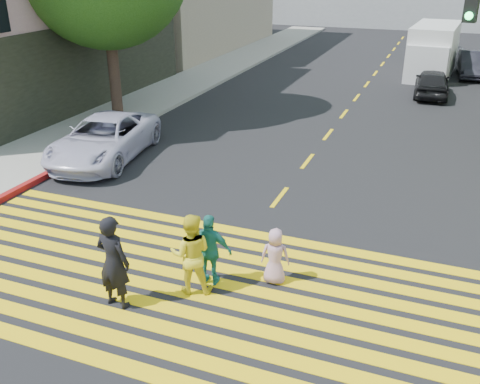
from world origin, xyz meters
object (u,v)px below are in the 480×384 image
Objects in this scene: pedestrian_man at (113,262)px; dark_car_near at (432,83)px; white_van at (433,52)px; silver_car at (443,51)px; dark_car_parked at (473,64)px; pedestrian_child at (275,256)px; pedestrian_woman at (191,254)px; pedestrian_extra at (210,250)px; white_sedan at (104,139)px.

dark_car_near is at bearing -98.56° from pedestrian_man.
dark_car_near is 4.87m from white_van.
white_van is at bearing 93.62° from silver_car.
silver_car is 4.16m from dark_car_parked.
dark_car_parked is at bearing -109.92° from pedestrian_child.
pedestrian_man reaches higher than pedestrian_woman.
silver_car is at bearing 87.78° from white_van.
pedestrian_woman is 1.40× the size of pedestrian_child.
white_van is (-2.14, -0.63, 0.61)m from dark_car_parked.
dark_car_parked is (6.40, 24.77, -0.26)m from pedestrian_man.
white_van is (2.91, 22.85, 0.52)m from pedestrian_extra.
dark_car_parked is (1.68, -3.80, -0.02)m from silver_car.
pedestrian_man is 0.50× the size of dark_car_near.
silver_car reaches higher than dark_car_parked.
white_van reaches higher than pedestrian_child.
pedestrian_child is 0.78× the size of pedestrian_extra.
white_sedan is at bearing 50.81° from dark_car_near.
white_van reaches higher than dark_car_parked.
pedestrian_woman is 0.44m from pedestrian_extra.
pedestrian_woman is 0.35× the size of silver_car.
pedestrian_extra is at bearing -49.67° from white_sedan.
pedestrian_man is at bearing 38.12° from pedestrian_extra.
pedestrian_child is 0.32× the size of dark_car_near.
pedestrian_woman is 0.41× the size of dark_car_parked.
silver_car reaches higher than white_sedan.
white_van is at bearing -118.11° from pedestrian_woman.
white_sedan is 19.69m from white_van.
white_sedan is at bearing -46.77° from pedestrian_extra.
dark_car_near is 9.26m from silver_car.
dark_car_near reaches higher than pedestrian_child.
pedestrian_man is 8.19m from white_sedan.
dark_car_parked reaches higher than dark_car_near.
white_sedan is at bearing -125.24° from dark_car_parked.
pedestrian_extra is (-1.18, -0.52, 0.17)m from pedestrian_child.
pedestrian_extra is at bearing 13.44° from pedestrian_child.
pedestrian_child is (2.53, 1.81, -0.34)m from pedestrian_man.
dark_car_parked is (5.28, 23.84, -0.16)m from pedestrian_woman.
silver_car is 4.50m from white_van.
pedestrian_man is at bearing -96.29° from white_van.
dark_car_near is (9.36, 12.66, -0.04)m from white_sedan.
dark_car_parked is at bearing 20.22° from white_van.
pedestrian_extra is at bearing -105.71° from dark_car_parked.
pedestrian_woman is 27.88m from silver_car.
pedestrian_child is (1.41, 0.88, -0.23)m from pedestrian_woman.
silver_car is at bearing 58.09° from white_sedan.
white_van is at bearing -167.06° from dark_car_parked.
white_van is at bearing -102.84° from pedestrian_extra.
pedestrian_extra reaches higher than white_sedan.
silver_car is at bearing -93.62° from dark_car_near.
white_sedan is 1.31× the size of dark_car_near.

